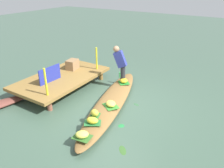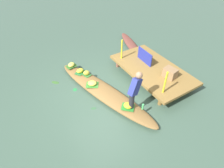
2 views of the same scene
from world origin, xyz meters
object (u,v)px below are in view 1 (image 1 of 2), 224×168
at_px(vendor_boat, 111,102).
at_px(banana_bunch_3, 82,134).
at_px(banana_bunch_0, 124,81).
at_px(banana_bunch_2, 95,113).
at_px(water_bottle, 120,75).
at_px(banana_bunch_1, 92,120).
at_px(market_banner, 50,74).
at_px(vendor_person, 120,62).
at_px(produce_crate, 72,65).
at_px(banana_bunch_4, 111,104).

distance_m(vendor_boat, banana_bunch_3, 1.90).
relative_size(banana_bunch_0, banana_bunch_2, 1.20).
bearing_deg(water_bottle, banana_bunch_1, -162.99).
bearing_deg(banana_bunch_0, banana_bunch_3, -168.01).
distance_m(banana_bunch_1, market_banner, 2.54).
distance_m(banana_bunch_1, banana_bunch_2, 0.31).
relative_size(banana_bunch_2, vendor_person, 0.19).
height_order(water_bottle, produce_crate, produce_crate).
distance_m(banana_bunch_0, banana_bunch_2, 2.19).
bearing_deg(banana_bunch_1, vendor_boat, 12.18).
height_order(banana_bunch_3, produce_crate, produce_crate).
height_order(banana_bunch_1, vendor_person, vendor_person).
xyz_separation_m(banana_bunch_4, produce_crate, (1.24, 2.44, 0.27)).
relative_size(banana_bunch_0, market_banner, 0.33).
distance_m(vendor_boat, banana_bunch_2, 1.05).
height_order(banana_bunch_0, banana_bunch_2, banana_bunch_2).
bearing_deg(banana_bunch_3, produce_crate, 44.20).
bearing_deg(banana_bunch_2, produce_crate, 51.54).
xyz_separation_m(banana_bunch_2, water_bottle, (2.46, 0.70, 0.01)).
bearing_deg(vendor_boat, produce_crate, 54.76).
height_order(banana_bunch_1, water_bottle, water_bottle).
bearing_deg(vendor_boat, banana_bunch_0, -2.92).
bearing_deg(banana_bunch_2, vendor_person, 13.68).
distance_m(vendor_person, water_bottle, 0.67).
height_order(vendor_person, water_bottle, vendor_person).
bearing_deg(banana_bunch_1, produce_crate, 49.28).
bearing_deg(vendor_person, banana_bunch_4, -158.42).
bearing_deg(banana_bunch_2, banana_bunch_4, -7.52).
height_order(banana_bunch_1, banana_bunch_4, banana_bunch_1).
xyz_separation_m(vendor_boat, banana_bunch_4, (-0.38, -0.23, 0.20)).
bearing_deg(banana_bunch_0, vendor_person, 77.72).
xyz_separation_m(market_banner, produce_crate, (1.23, 0.15, -0.07)).
relative_size(banana_bunch_0, water_bottle, 1.33).
relative_size(banana_bunch_3, produce_crate, 0.66).
distance_m(banana_bunch_2, vendor_person, 2.34).
xyz_separation_m(vendor_boat, produce_crate, (0.86, 2.22, 0.47)).
xyz_separation_m(banana_bunch_1, banana_bunch_2, (0.27, 0.14, 0.02)).
relative_size(banana_bunch_2, banana_bunch_3, 0.80).
bearing_deg(vendor_boat, banana_bunch_4, -163.67).
relative_size(banana_bunch_0, banana_bunch_3, 0.96).
distance_m(banana_bunch_0, vendor_person, 0.64).
bearing_deg(produce_crate, banana_bunch_4, -116.93).
height_order(vendor_boat, banana_bunch_0, banana_bunch_0).
relative_size(banana_bunch_4, water_bottle, 1.46).
distance_m(banana_bunch_3, vendor_person, 3.18).
distance_m(banana_bunch_4, market_banner, 2.32).
height_order(banana_bunch_2, produce_crate, produce_crate).
xyz_separation_m(vendor_person, produce_crate, (-0.32, 1.82, -0.34)).
relative_size(banana_bunch_0, produce_crate, 0.63).
bearing_deg(water_bottle, vendor_person, -147.95).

